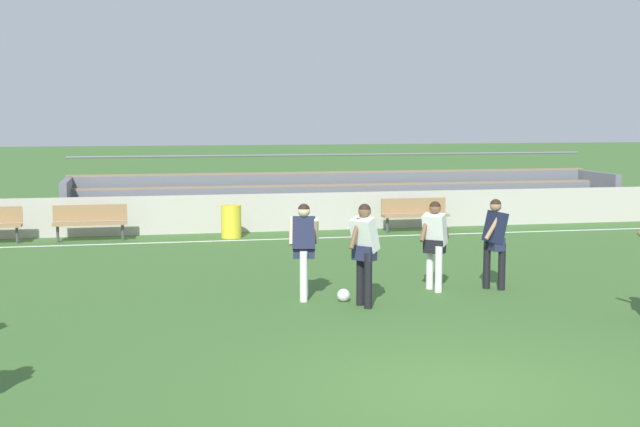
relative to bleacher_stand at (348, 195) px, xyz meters
The scene contains 12 objects.
ground_plane 16.31m from the bleacher_stand, 99.36° to the right, with size 160.00×160.00×0.00m, color #3D662D.
field_line_sideline 4.57m from the bleacher_stand, 125.99° to the right, with size 44.00×0.12×0.01m, color white.
sideline_wall 3.39m from the bleacher_stand, 141.71° to the right, with size 48.00×0.16×1.01m, color #BCB7AD.
bleacher_stand is the anchor object (origin of this frame).
bench_near_bin 3.23m from the bleacher_stand, 70.11° to the right, with size 1.80×0.40×0.90m.
bench_far_left 7.94m from the bleacher_stand, 157.56° to the right, with size 1.80×0.40×0.90m.
trash_bin 4.98m from the bleacher_stand, 140.63° to the right, with size 0.51×0.51×0.84m, color yellow.
player_white_trailing_run 11.93m from the bleacher_stand, 102.45° to the right, with size 0.63×0.54×1.70m.
player_dark_pressing_high 11.41m from the bleacher_stand, 107.49° to the right, with size 0.55×0.51×1.64m.
player_dark_challenging 10.73m from the bleacher_stand, 89.49° to the right, with size 0.57×0.46×1.64m.
player_white_overlapping 10.66m from the bleacher_stand, 95.41° to the right, with size 0.68×0.51×1.61m.
soccer_ball 11.55m from the bleacher_stand, 104.09° to the right, with size 0.22×0.22×0.22m, color white.
Camera 1 is at (-3.52, -9.18, 3.15)m, focal length 49.06 mm.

